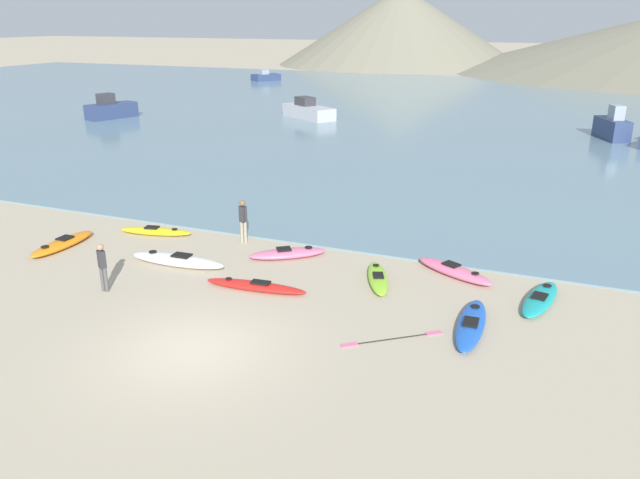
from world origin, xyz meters
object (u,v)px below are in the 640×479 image
Objects in this scene: loose_paddle at (392,339)px; moored_boat_1 at (612,127)px; kayak_on_sand_7 at (62,243)px; moored_boat_0 at (111,109)px; kayak_on_sand_0 at (288,253)px; kayak_on_sand_1 at (540,299)px; kayak_on_sand_5 at (471,324)px; person_near_foreground at (102,264)px; moored_boat_2 at (308,111)px; kayak_on_sand_6 at (256,286)px; kayak_on_sand_8 at (455,271)px; moored_boat_3 at (266,77)px; kayak_on_sand_4 at (156,231)px; person_near_waterline at (243,219)px; kayak_on_sand_3 at (378,278)px; kayak_on_sand_2 at (178,260)px.

moored_boat_1 is at bearing 79.57° from loose_paddle.
moored_boat_0 is at bearing 126.67° from kayak_on_sand_7.
kayak_on_sand_0 is 8.36m from kayak_on_sand_1.
person_near_foreground is (-10.70, -1.78, 0.75)m from kayak_on_sand_5.
moored_boat_2 reaches higher than kayak_on_sand_7.
kayak_on_sand_7 is (-8.20, 0.64, 0.03)m from kayak_on_sand_6.
moored_boat_2 reaches higher than kayak_on_sand_8.
kayak_on_sand_1 is 5.04m from loose_paddle.
person_near_foreground reaches higher than kayak_on_sand_1.
moored_boat_1 reaches higher than kayak_on_sand_0.
kayak_on_sand_4 is at bearing -66.99° from moored_boat_3.
kayak_on_sand_1 is at bearing -33.59° from moored_boat_0.
kayak_on_sand_5 is 2.25m from loose_paddle.
kayak_on_sand_0 reaches higher than kayak_on_sand_1.
moored_boat_0 reaches higher than kayak_on_sand_7.
kayak_on_sand_6 is at bearing -4.43° from kayak_on_sand_7.
kayak_on_sand_8 reaches higher than kayak_on_sand_0.
kayak_on_sand_1 is at bearing 5.93° from kayak_on_sand_7.
person_near_waterline is 30.24m from moored_boat_1.
kayak_on_sand_6 is at bearing -56.31° from person_near_waterline.
kayak_on_sand_6 is (-6.51, 0.04, -0.00)m from kayak_on_sand_5.
kayak_on_sand_5 is 14.73m from kayak_on_sand_7.
person_near_waterline reaches higher than person_near_foreground.
moored_boat_0 reaches higher than moored_boat_3.
kayak_on_sand_7 reaches higher than kayak_on_sand_4.
kayak_on_sand_7 is at bearing -121.99° from moored_boat_1.
kayak_on_sand_1 is 4.85m from kayak_on_sand_3.
kayak_on_sand_8 is (11.36, 0.31, 0.04)m from kayak_on_sand_4.
kayak_on_sand_4 is 32.35m from moored_boat_1.
moored_boat_3 is (-29.11, 55.37, 0.38)m from kayak_on_sand_0.
kayak_on_sand_7 is 30.89m from moored_boat_0.
moored_boat_1 is (2.56, 28.51, 0.73)m from kayak_on_sand_1.
moored_boat_3 is at bearing 145.64° from moored_boat_1.
kayak_on_sand_0 is 0.90× the size of kayak_on_sand_1.
moored_boat_2 reaches higher than kayak_on_sand_2.
loose_paddle is (8.09, -2.19, -0.17)m from kayak_on_sand_2.
kayak_on_sand_5 is 0.74× the size of moored_boat_0.
kayak_on_sand_6 is at bearing -63.23° from moored_boat_3.
kayak_on_sand_6 is at bearing -147.75° from kayak_on_sand_8.
moored_boat_2 reaches higher than moored_boat_3.
kayak_on_sand_1 is at bearing 7.71° from kayak_on_sand_2.
kayak_on_sand_6 is 1.12× the size of kayak_on_sand_7.
moored_boat_1 is 0.90× the size of moored_boat_3.
person_near_waterline is (3.59, 0.45, 0.81)m from kayak_on_sand_4.
moored_boat_0 reaches higher than kayak_on_sand_6.
kayak_on_sand_7 is 6.57m from person_near_waterline.
kayak_on_sand_8 is 0.73× the size of moored_boat_3.
person_near_waterline is at bearing 26.56° from kayak_on_sand_7.
person_near_foreground is 65.07m from moored_boat_3.
moored_boat_2 is at bearing 117.13° from kayak_on_sand_3.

